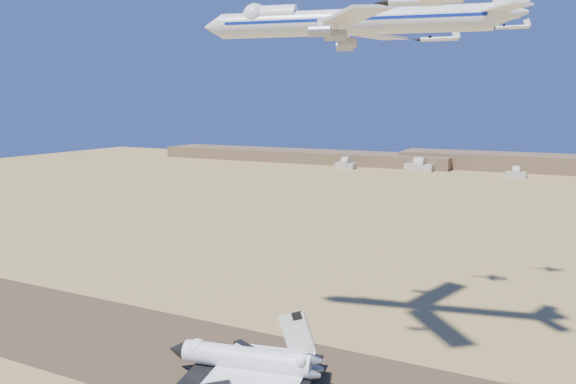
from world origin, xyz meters
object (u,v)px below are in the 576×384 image
at_px(shuttle, 246,361).
at_px(chase_jet_a, 423,0).
at_px(chase_jet_c, 438,39).
at_px(carrier_747, 341,22).
at_px(chase_jet_d, 511,27).

height_order(shuttle, chase_jet_a, chase_jet_a).
relative_size(chase_jet_a, chase_jet_c, 1.00).
relative_size(carrier_747, chase_jet_d, 6.28).
bearing_deg(chase_jet_a, chase_jet_d, 79.02).
bearing_deg(chase_jet_a, carrier_747, 115.23).
xyz_separation_m(chase_jet_c, chase_jet_d, (20.37, 21.58, 5.09)).
distance_m(carrier_747, chase_jet_c, 50.19).
distance_m(chase_jet_c, chase_jet_d, 30.11).
height_order(shuttle, chase_jet_d, chase_jet_d).
bearing_deg(carrier_747, chase_jet_d, 50.30).
bearing_deg(shuttle, chase_jet_d, 50.08).
bearing_deg(carrier_747, chase_jet_c, 59.47).
relative_size(chase_jet_a, chase_jet_d, 1.10).
bearing_deg(carrier_747, chase_jet_a, -66.99).
distance_m(shuttle, chase_jet_a, 100.70).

